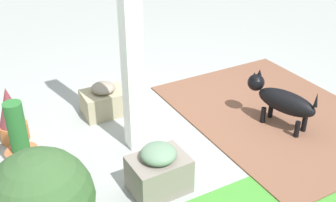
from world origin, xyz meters
TOP-DOWN VIEW (x-y plane):
  - ground_plane at (0.00, 0.00)m, footprint 12.00×12.00m
  - brick_path at (-1.19, 0.31)m, footprint 1.80×2.40m
  - porch_pillar at (0.37, 0.09)m, footprint 0.16×0.16m
  - stone_planter_nearest at (0.41, -0.61)m, footprint 0.47×0.35m
  - stone_planter_mid at (0.48, 0.76)m, footprint 0.47×0.36m
  - round_shrub at (1.43, 0.85)m, footprint 0.74×0.74m
  - terracotta_pot_spiky at (1.37, -0.57)m, footprint 0.27×0.27m
  - terracotta_pot_tall at (1.40, -0.00)m, footprint 0.28×0.28m
  - dog at (-1.06, 0.49)m, footprint 0.39×0.77m

SIDE VIEW (x-z plane):
  - ground_plane at x=0.00m, z-range 0.00..0.00m
  - brick_path at x=-1.19m, z-range 0.00..0.02m
  - stone_planter_nearest at x=0.41m, z-range -0.02..0.35m
  - stone_planter_mid at x=0.48m, z-range -0.02..0.41m
  - terracotta_pot_tall at x=1.40m, z-range -0.10..0.60m
  - terracotta_pot_spiky at x=1.37m, z-range -0.01..0.56m
  - dog at x=-1.06m, z-range 0.04..0.57m
  - round_shrub at x=1.43m, z-range 0.00..0.74m
  - porch_pillar at x=0.37m, z-range 0.00..2.46m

